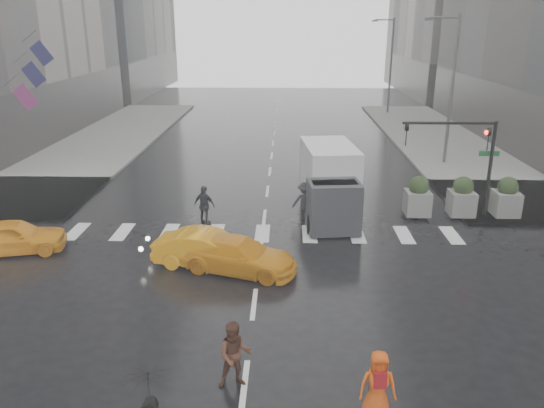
{
  "coord_description": "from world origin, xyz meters",
  "views": [
    {
      "loc": [
        0.98,
        -14.92,
        8.47
      ],
      "look_at": [
        0.52,
        2.0,
        2.69
      ],
      "focal_mm": 35.0,
      "sensor_mm": 36.0,
      "label": 1
    }
  ],
  "objects_px": {
    "taxi_front": "(13,237)",
    "taxi_mid": "(209,249)",
    "pedestrian_orange": "(378,385)",
    "box_truck": "(330,180)",
    "pedestrian_brown": "(235,355)",
    "traffic_signal_pole": "(469,150)"
  },
  "relations": [
    {
      "from": "taxi_front",
      "to": "taxi_mid",
      "type": "xyz_separation_m",
      "value": [
        7.75,
        -1.0,
        -0.01
      ]
    },
    {
      "from": "pedestrian_orange",
      "to": "box_truck",
      "type": "height_order",
      "value": "box_truck"
    },
    {
      "from": "taxi_front",
      "to": "box_truck",
      "type": "distance_m",
      "value": 13.43
    },
    {
      "from": "taxi_front",
      "to": "taxi_mid",
      "type": "distance_m",
      "value": 7.82
    },
    {
      "from": "pedestrian_brown",
      "to": "box_truck",
      "type": "relative_size",
      "value": 0.29
    },
    {
      "from": "pedestrian_orange",
      "to": "box_truck",
      "type": "distance_m",
      "value": 13.45
    },
    {
      "from": "traffic_signal_pole",
      "to": "pedestrian_brown",
      "type": "height_order",
      "value": "traffic_signal_pole"
    },
    {
      "from": "taxi_front",
      "to": "traffic_signal_pole",
      "type": "bearing_deg",
      "value": -89.89
    },
    {
      "from": "taxi_mid",
      "to": "box_truck",
      "type": "bearing_deg",
      "value": -29.62
    },
    {
      "from": "taxi_front",
      "to": "taxi_mid",
      "type": "bearing_deg",
      "value": -110.1
    },
    {
      "from": "pedestrian_brown",
      "to": "box_truck",
      "type": "xyz_separation_m",
      "value": [
        3.21,
        12.39,
        0.81
      ]
    },
    {
      "from": "pedestrian_orange",
      "to": "pedestrian_brown",
      "type": "bearing_deg",
      "value": 161.57
    },
    {
      "from": "taxi_mid",
      "to": "box_truck",
      "type": "xyz_separation_m",
      "value": [
        4.81,
        5.62,
        1.02
      ]
    },
    {
      "from": "taxi_mid",
      "to": "pedestrian_orange",
      "type": "bearing_deg",
      "value": -137.05
    },
    {
      "from": "pedestrian_orange",
      "to": "box_truck",
      "type": "relative_size",
      "value": 0.29
    },
    {
      "from": "traffic_signal_pole",
      "to": "taxi_front",
      "type": "height_order",
      "value": "traffic_signal_pole"
    },
    {
      "from": "taxi_front",
      "to": "pedestrian_brown",
      "type": "bearing_deg",
      "value": -142.44
    },
    {
      "from": "taxi_front",
      "to": "box_truck",
      "type": "bearing_deg",
      "value": -82.56
    },
    {
      "from": "box_truck",
      "to": "pedestrian_brown",
      "type": "bearing_deg",
      "value": -110.56
    },
    {
      "from": "traffic_signal_pole",
      "to": "box_truck",
      "type": "height_order",
      "value": "traffic_signal_pole"
    },
    {
      "from": "taxi_mid",
      "to": "pedestrian_brown",
      "type": "bearing_deg",
      "value": -155.74
    },
    {
      "from": "pedestrian_orange",
      "to": "taxi_mid",
      "type": "xyz_separation_m",
      "value": [
        -4.88,
        7.8,
        -0.19
      ]
    }
  ]
}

